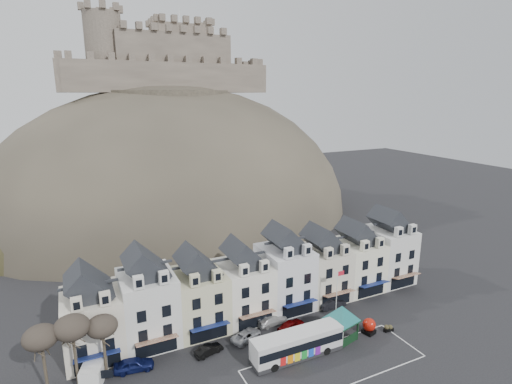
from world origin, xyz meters
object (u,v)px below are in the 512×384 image
Objects in this scene: car_navy at (134,365)px; car_white at (272,320)px; bus_shelter at (342,313)px; red_buoy at (369,326)px; car_black at (209,350)px; car_silver at (246,335)px; bus at (297,343)px; car_maroon at (291,326)px; car_charcoal at (332,303)px; white_van at (95,368)px; flagpole at (337,292)px.

car_navy is 19.27m from car_white.
bus_shelter is 4.99m from red_buoy.
bus_shelter reaches higher than car_black.
car_silver is 0.94× the size of car_white.
car_navy is (-18.61, 6.09, -1.07)m from bus.
car_maroon is 9.03m from car_charcoal.
bus_shelter reaches higher than red_buoy.
red_buoy is at bearing -117.99° from car_black.
red_buoy is 30.61m from car_navy.
car_silver is at bearing 15.84° from white_van.
bus_shelter is 12.89m from car_silver.
flagpole reaches higher than car_black.
car_black is (-9.69, 5.15, -1.24)m from bus.
red_buoy is 0.47× the size of car_navy.
bus_shelter reaches higher than car_charcoal.
car_maroon is at bearing 67.52° from bus.
car_white is (-6.60, 6.92, -3.04)m from bus_shelter.
flagpole is at bearing 47.01° from bus_shelter.
car_silver is at bearing -83.09° from car_navy.
car_charcoal is at bearing -97.36° from car_black.
bus_shelter is 1.60× the size of car_navy.
car_charcoal is at bearing 64.29° from flagpole.
flagpole is at bearing -113.66° from car_white.
flagpole is 14.24m from car_silver.
flagpole is at bearing -105.46° from car_black.
car_navy is 14.40m from car_silver.
bus is 5.71m from car_maroon.
bus is at bearing -166.57° from car_silver.
flagpole is 1.65× the size of car_white.
car_white is 10.27m from car_charcoal.
bus_shelter reaches higher than bus.
car_maroon is (20.80, -0.94, -0.04)m from car_navy.
white_van is 4.24m from car_navy.
car_black is 20.71m from car_charcoal.
car_silver is (-11.41, 5.15, -3.09)m from bus_shelter.
car_silver is at bearing 142.28° from bus_shelter.
car_white is (10.28, 2.50, 0.07)m from car_black.
car_white is at bearing 161.97° from flagpole.
car_white reaches higher than car_black.
flagpole is at bearing 27.21° from bus.
red_buoy is at bearing -93.69° from car_navy.
car_white is at bearing 90.05° from car_charcoal.
car_maroon is at bearing -84.83° from car_navy.
red_buoy reaches higher than car_silver.
car_navy is at bearing 177.28° from flagpole.
white_van is 33.65m from car_charcoal.
white_van is (-22.77, 6.83, -0.70)m from bus.
white_van is 1.17× the size of car_white.
car_charcoal is (8.68, 2.50, -0.02)m from car_maroon.
car_charcoal is at bearing 93.89° from red_buoy.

